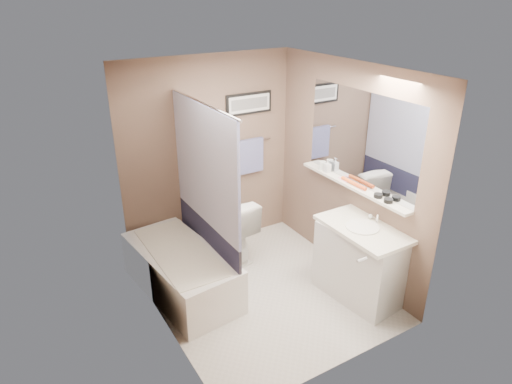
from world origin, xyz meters
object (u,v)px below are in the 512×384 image
bathtub (181,272)px  candle_bowl_far (378,196)px  hair_brush_back (349,181)px  glass_jar (322,166)px  vanity (360,264)px  hair_brush_front (358,186)px  soap_bottle (327,166)px  toilet (228,228)px  candle_bowl_near (388,201)px

bathtub → candle_bowl_far: bearing=-36.0°
candle_bowl_far → hair_brush_back: hair_brush_back is taller
candle_bowl_far → glass_jar: glass_jar is taller
vanity → hair_brush_front: size_ratio=4.09×
hair_brush_back → soap_bottle: bearing=90.0°
toilet → soap_bottle: soap_bottle is taller
hair_brush_front → hair_brush_back: same height
hair_brush_front → soap_bottle: 0.53m
bathtub → candle_bowl_near: bearing=-39.2°
toilet → hair_brush_front: hair_brush_front is taller
candle_bowl_near → glass_jar: bearing=90.0°
hair_brush_front → glass_jar: size_ratio=2.20×
candle_bowl_near → hair_brush_back: (0.00, 0.58, 0.00)m
vanity → hair_brush_front: 0.83m
bathtub → hair_brush_back: (1.79, -0.57, 0.89)m
toilet → hair_brush_back: hair_brush_back is taller
candle_bowl_near → glass_jar: glass_jar is taller
hair_brush_back → candle_bowl_far: bearing=-90.0°
glass_jar → soap_bottle: 0.09m
bathtub → glass_jar: glass_jar is taller
candle_bowl_near → candle_bowl_far: same height
soap_bottle → hair_brush_front: bearing=-90.0°
bathtub → candle_bowl_far: (1.79, -1.01, 0.89)m
bathtub → toilet: (0.77, 0.37, 0.15)m
toilet → vanity: bearing=112.6°
soap_bottle → candle_bowl_far: bearing=-90.0°
toilet → candle_bowl_near: bearing=115.9°
candle_bowl_far → bathtub: bearing=150.4°
vanity → candle_bowl_near: size_ratio=10.00×
toilet → hair_brush_front: size_ratio=3.61×
toilet → soap_bottle: size_ratio=5.24×
candle_bowl_near → glass_jar: 1.04m
toilet → hair_brush_back: (1.01, -0.94, 0.74)m
candle_bowl_near → toilet: bearing=123.7°
candle_bowl_far → hair_brush_front: hair_brush_front is taller
toilet → candle_bowl_near: 1.97m
toilet → soap_bottle: (1.01, -0.57, 0.79)m
hair_brush_back → glass_jar: 0.46m
glass_jar → bathtub: bearing=176.5°
candle_bowl_far → glass_jar: size_ratio=0.90×
bathtub → candle_bowl_far: 2.24m
bathtub → candle_bowl_near: size_ratio=16.67×
bathtub → hair_brush_front: 2.12m
candle_bowl_near → candle_bowl_far: bearing=90.0°
glass_jar → candle_bowl_near: bearing=-90.0°
bathtub → vanity: bearing=-39.6°
candle_bowl_near → candle_bowl_far: size_ratio=1.00×
vanity → candle_bowl_near: bearing=-36.4°
bathtub → glass_jar: size_ratio=15.00×
toilet → candle_bowl_near: size_ratio=8.83×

